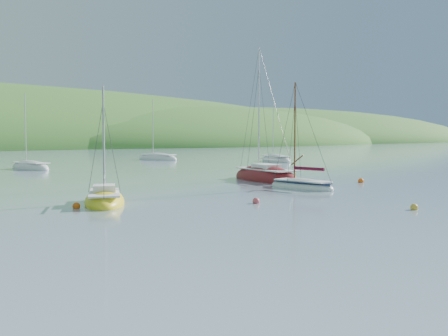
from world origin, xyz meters
TOP-DOWN VIEW (x-y plane):
  - ground at (0.00, 0.00)m, footprint 700.00×700.00m
  - daysailer_white at (5.75, 8.15)m, footprint 2.59×5.64m
  - sloop_red at (7.99, 14.61)m, footprint 4.09×8.82m
  - sailboat_yellow at (-9.28, 9.15)m, footprint 4.34×6.00m
  - distant_sloop_a at (-3.86, 41.72)m, footprint 3.93×7.08m
  - distant_sloop_b at (19.02, 52.25)m, footprint 5.10×7.86m
  - distant_sloop_d at (30.42, 36.90)m, footprint 4.38×7.82m
  - mooring_buoys at (2.33, 5.16)m, footprint 24.79×11.72m

SIDE VIEW (x-z plane):
  - ground at x=0.00m, z-range 0.00..0.00m
  - mooring_buoys at x=2.33m, z-range -0.12..0.36m
  - distant_sloop_a at x=-3.86m, z-range -4.62..4.96m
  - sailboat_yellow at x=-9.28m, z-range -3.53..3.88m
  - distant_sloop_b at x=19.02m, z-range -5.11..5.47m
  - distant_sloop_d at x=30.42m, z-range -5.10..5.46m
  - daysailer_white at x=5.75m, z-range -3.99..4.40m
  - sloop_red at x=7.99m, z-range -6.05..6.51m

